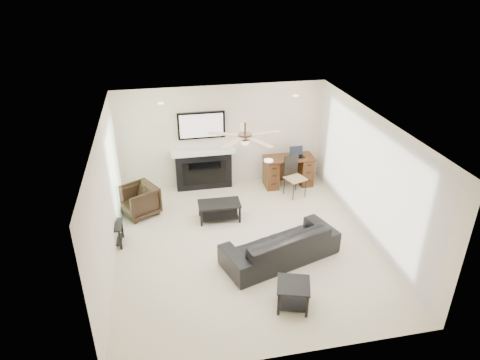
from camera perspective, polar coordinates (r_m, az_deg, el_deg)
The scene contains 10 objects.
room_shell at distance 7.83m, azimuth 2.04°, elevation 2.02°, with size 5.50×5.54×2.52m.
sofa at distance 8.06m, azimuth 5.41°, elevation -8.52°, with size 2.20×0.86×0.64m, color black.
armchair at distance 9.62m, azimuth -13.36°, elevation -2.71°, with size 0.73×0.75×0.68m, color black.
coffee_table at distance 9.27m, azimuth -2.76°, elevation -4.16°, with size 0.90×0.50×0.40m, color black.
end_table_near at distance 7.15m, azimuth 7.06°, elevation -14.97°, with size 0.52×0.52×0.45m, color black.
end_table_left at distance 8.83m, azimuth -16.93°, elevation -6.97°, with size 0.50×0.50×0.45m, color black.
fireplace_unit at distance 10.28m, azimuth -4.95°, elevation 3.76°, with size 1.52×0.34×1.91m, color black.
desk at distance 10.66m, azimuth 6.45°, elevation 1.18°, with size 1.22×0.56×0.76m, color #391E0E.
desk_chair at distance 10.15m, azimuth 7.39°, elevation 0.39°, with size 0.42×0.44×0.97m, color black.
laptop at distance 10.50m, azimuth 7.66°, elevation 3.66°, with size 0.33×0.24×0.23m, color black.
Camera 1 is at (-1.48, -6.83, 4.98)m, focal length 32.00 mm.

